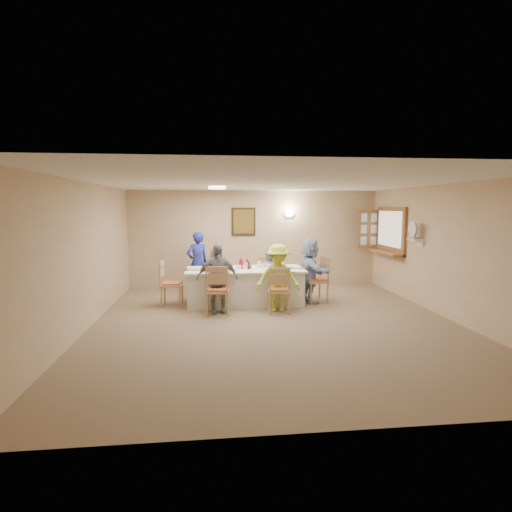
{
  "coord_description": "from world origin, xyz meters",
  "views": [
    {
      "loc": [
        -1.11,
        -6.88,
        2.08
      ],
      "look_at": [
        -0.2,
        1.4,
        1.05
      ],
      "focal_mm": 28.0,
      "sensor_mm": 36.0,
      "label": 1
    }
  ],
  "objects": [
    {
      "name": "diner_back_right",
      "position": [
        0.18,
        2.21,
        0.56
      ],
      "size": [
        0.58,
        0.47,
        1.12
      ],
      "primitive_type": "imported",
      "rotation": [
        0.0,
        0.0,
        3.18
      ],
      "color": "#8A96BB",
      "rests_on": "ground"
    },
    {
      "name": "placemat_re",
      "position": [
        0.7,
        1.53,
        0.76
      ],
      "size": [
        0.36,
        0.27,
        0.01
      ],
      "primitive_type": "cube",
      "color": "#472B19",
      "rests_on": "dining_table"
    },
    {
      "name": "chair_front_left",
      "position": [
        -1.02,
        0.73,
        0.49
      ],
      "size": [
        0.49,
        0.49,
        0.98
      ],
      "primitive_type": null,
      "rotation": [
        0.0,
        0.0,
        3.09
      ],
      "color": "tan",
      "rests_on": "ground"
    },
    {
      "name": "napkin_le",
      "position": [
        -1.34,
        1.48,
        0.77
      ],
      "size": [
        0.14,
        0.14,
        0.01
      ],
      "primitive_type": "cube",
      "color": "gold",
      "rests_on": "dining_table"
    },
    {
      "name": "plate_re",
      "position": [
        0.7,
        1.53,
        0.77
      ],
      "size": [
        0.25,
        0.25,
        0.02
      ],
      "primitive_type": "cylinder",
      "color": "white",
      "rests_on": "dining_table"
    },
    {
      "name": "ground",
      "position": [
        0.0,
        0.0,
        0.0
      ],
      "size": [
        7.0,
        7.0,
        0.0
      ],
      "primitive_type": "plane",
      "color": "#7D634B"
    },
    {
      "name": "diner_back_left",
      "position": [
        -1.02,
        2.21,
        0.58
      ],
      "size": [
        0.69,
        0.55,
        1.17
      ],
      "primitive_type": "imported",
      "rotation": [
        0.0,
        0.0,
        3.3
      ],
      "color": "brown",
      "rests_on": "ground"
    },
    {
      "name": "plate_fr",
      "position": [
        0.18,
        1.11,
        0.77
      ],
      "size": [
        0.26,
        0.26,
        0.02
      ],
      "primitive_type": "cylinder",
      "color": "white",
      "rests_on": "dining_table"
    },
    {
      "name": "plate_le",
      "position": [
        -1.52,
        1.53,
        0.77
      ],
      "size": [
        0.26,
        0.26,
        0.02
      ],
      "primitive_type": "cylinder",
      "color": "white",
      "rests_on": "dining_table"
    },
    {
      "name": "placemat_br",
      "position": [
        0.18,
        1.95,
        0.76
      ],
      "size": [
        0.36,
        0.27,
        0.01
      ],
      "primitive_type": "cube",
      "color": "#472B19",
      "rests_on": "dining_table"
    },
    {
      "name": "napkin_fl",
      "position": [
        -0.84,
        1.06,
        0.77
      ],
      "size": [
        0.15,
        0.15,
        0.01
      ],
      "primitive_type": "cube",
      "color": "gold",
      "rests_on": "dining_table"
    },
    {
      "name": "teacup_b",
      "position": [
        -0.05,
        2.09,
        0.8
      ],
      "size": [
        0.12,
        0.12,
        0.08
      ],
      "primitive_type": "imported",
      "rotation": [
        0.0,
        0.0,
        0.17
      ],
      "color": "white",
      "rests_on": "dining_table"
    },
    {
      "name": "diner_right_end",
      "position": [
        1.0,
        1.53,
        0.7
      ],
      "size": [
        1.39,
        0.69,
        1.4
      ],
      "primitive_type": "imported",
      "rotation": [
        0.0,
        0.0,
        1.68
      ],
      "color": "#95A7D3",
      "rests_on": "ground"
    },
    {
      "name": "bowl_b",
      "position": [
        -0.07,
        1.77,
        0.79
      ],
      "size": [
        0.29,
        0.29,
        0.05
      ],
      "primitive_type": "imported",
      "rotation": [
        0.0,
        0.0,
        -0.37
      ],
      "color": "white",
      "rests_on": "dining_table"
    },
    {
      "name": "plate_bl",
      "position": [
        -1.02,
        1.95,
        0.77
      ],
      "size": [
        0.23,
        0.23,
        0.01
      ],
      "primitive_type": "cylinder",
      "color": "white",
      "rests_on": "dining_table"
    },
    {
      "name": "chair_back_right",
      "position": [
        0.18,
        2.33,
        0.45
      ],
      "size": [
        0.45,
        0.45,
        0.9
      ],
      "primitive_type": null,
      "rotation": [
        0.0,
        0.0,
        0.04
      ],
      "color": "tan",
      "rests_on": "ground"
    },
    {
      "name": "condiment_brown",
      "position": [
        -0.37,
        1.6,
        0.87
      ],
      "size": [
        0.12,
        0.13,
        0.22
      ],
      "primitive_type": "imported",
      "rotation": [
        0.0,
        0.0,
        0.13
      ],
      "color": "#421911",
      "rests_on": "dining_table"
    },
    {
      "name": "ceiling_light",
      "position": [
        -1.0,
        1.5,
        2.47
      ],
      "size": [
        0.36,
        0.36,
        0.05
      ],
      "primitive_type": "cylinder",
      "color": "white",
      "rests_on": "room_walls"
    },
    {
      "name": "bowl_a",
      "position": [
        -0.7,
        1.28,
        0.78
      ],
      "size": [
        0.33,
        0.33,
        0.05
      ],
      "primitive_type": "imported",
      "rotation": [
        0.0,
        0.0,
        -0.4
      ],
      "color": "white",
      "rests_on": "dining_table"
    },
    {
      "name": "chair_left_end",
      "position": [
        -1.97,
        1.53,
        0.48
      ],
      "size": [
        0.49,
        0.49,
        0.96
      ],
      "primitive_type": null,
      "rotation": [
        0.0,
        0.0,
        1.51
      ],
      "color": "tan",
      "rests_on": "ground"
    },
    {
      "name": "napkin_bl",
      "position": [
        -0.84,
        1.9,
        0.77
      ],
      "size": [
        0.14,
        0.14,
        0.01
      ],
      "primitive_type": "cube",
      "color": "gold",
      "rests_on": "dining_table"
    },
    {
      "name": "caregiver",
      "position": [
        -1.47,
        2.68,
        0.75
      ],
      "size": [
        0.83,
        0.78,
        1.5
      ],
      "primitive_type": "imported",
      "rotation": [
        0.0,
        0.0,
        3.59
      ],
      "color": "#232B97",
      "rests_on": "ground"
    },
    {
      "name": "placemat_fr",
      "position": [
        0.18,
        1.11,
        0.76
      ],
      "size": [
        0.33,
        0.25,
        0.01
      ],
      "primitive_type": "cube",
      "color": "#472B19",
      "rests_on": "dining_table"
    },
    {
      "name": "diner_front_left",
      "position": [
        -1.02,
        0.85,
        0.69
      ],
      "size": [
        0.87,
        0.49,
        1.38
      ],
      "primitive_type": "imported",
      "rotation": [
        0.0,
        0.0,
        0.09
      ],
      "color": "gray",
      "rests_on": "ground"
    },
    {
      "name": "plate_br",
      "position": [
        0.18,
        1.95,
        0.77
      ],
      "size": [
        0.23,
        0.23,
        0.01
      ],
      "primitive_type": "cylinder",
      "color": "white",
      "rests_on": "dining_table"
    },
    {
      "name": "shutter_door",
      "position": [
        2.95,
        3.16,
        1.5
      ],
      "size": [
        0.55,
        0.04,
        1.0
      ],
      "primitive_type": "cube",
      "color": "#995F37",
      "rests_on": "room_walls"
    },
    {
      "name": "drinking_glass",
      "position": [
        -0.57,
        1.58,
        0.82
      ],
      "size": [
        0.06,
        0.06,
        0.1
      ],
      "primitive_type": "cylinder",
      "color": "silver",
      "rests_on": "dining_table"
    },
    {
      "name": "desk_fan",
      "position": [
        3.1,
        1.05,
        1.55
      ],
      "size": [
        0.3,
        0.3,
        0.28
      ],
      "primitive_type": null,
      "color": "#A5A5A8",
      "rests_on": "fan_shelf"
    },
    {
      "name": "serving_hatch",
      "position": [
        3.21,
        2.4,
        1.5
      ],
      "size": [
        0.06,
        1.5,
        1.15
      ],
      "primitive_type": "cube",
      "color": "#995F37",
      "rests_on": "room_walls"
    },
    {
      "name": "hatch_sill",
      "position": [
        3.09,
        2.4,
        0.97
      ],
      "size": [
        0.3,
        1.5,
        0.05
      ],
      "primitive_type": "cube",
      "color": "#995F37",
      "rests_on": "room_walls"
    },
    {
      "name": "fan_shelf",
      "position": [
        3.13,
        1.05,
        1.4
      ],
      "size": [
        0.22,
        0.36,
        0.03
      ],
      "primitive_type": "cube",
      "color": "white",
      "rests_on": "room_walls"
    },
    {
      "name": "teacup_a",
      "position": [
        -1.25,
        1.19,
        0.8
      ],
      "size": [
        0.2,
        0.2,
        0.09
      ],
      "primitive_type": "imported",
      "rotation": [
        0.0,
        0.0,
        0.43
      ],
      "color": "white",
      "rests_on": "dining_table"
    },
    {
      "name": "condiment_malt",
      "position": [
        -0.34,
        1.5,
        0.83
      ],
      "size": [
        0.14,
        0.14,
        0.13
      ],
      "primitive_type": "imported",
      "rotation": [
        0.0,
        0.0,
        0.17
      ],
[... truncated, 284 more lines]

